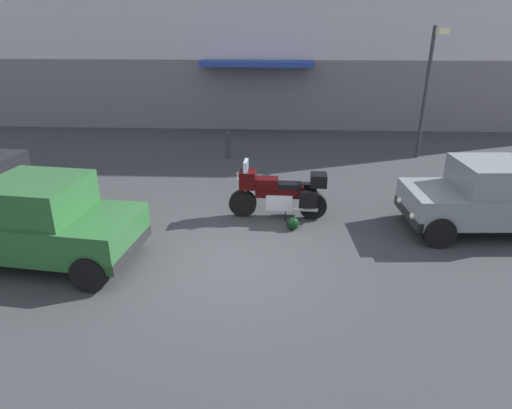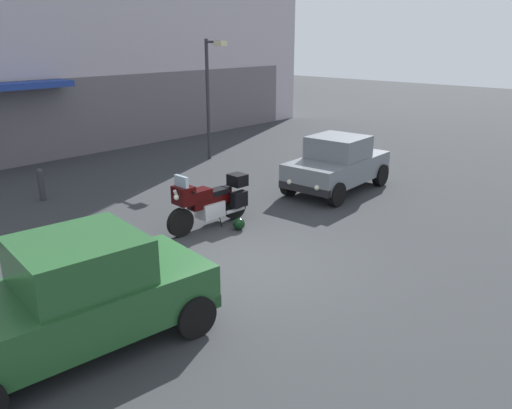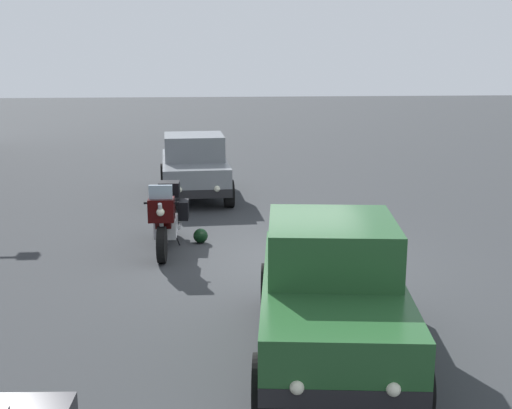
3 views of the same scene
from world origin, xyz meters
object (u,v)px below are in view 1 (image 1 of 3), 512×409
Objects in this scene: motorcycle at (280,192)px; helmet at (293,223)px; bollard_curbside at (228,144)px; car_hatchback_near at (36,222)px; streetlamp_curbside at (429,80)px; car_compact_side at (487,198)px.

helmet is at bearing 117.13° from motorcycle.
motorcycle is at bearing -70.18° from bollard_curbside.
car_hatchback_near is 11.75m from streetlamp_curbside.
bollard_curbside is (-6.34, -0.17, -2.09)m from streetlamp_curbside.
car_hatchback_near is 0.97× the size of streetlamp_curbside.
helmet is 0.07× the size of car_hatchback_near.
car_hatchback_near is at bearing 28.44° from motorcycle.
motorcycle is 7.05m from streetlamp_curbside.
motorcycle is 0.55× the size of streetlamp_curbside.
car_compact_side is 0.86× the size of streetlamp_curbside.
car_compact_side is (4.41, -0.47, 0.15)m from motorcycle.
motorcycle is at bearing -132.80° from streetlamp_curbside.
car_hatchback_near is at bearing -111.51° from bollard_curbside.
car_compact_side is (4.12, 0.16, 0.63)m from helmet.
car_compact_side is at bearing -92.03° from streetlamp_curbside.
bollard_curbside is at bearing -68.16° from motorcycle.
car_hatchback_near is 1.13× the size of car_compact_side.
bollard_curbside is (-2.03, 5.43, 0.33)m from helmet.
helmet is 0.32× the size of bollard_curbside.
car_compact_side is at bearing -162.16° from car_hatchback_near.
car_hatchback_near is 7.58m from bollard_curbside.
streetlamp_curbside is 6.67m from bollard_curbside.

